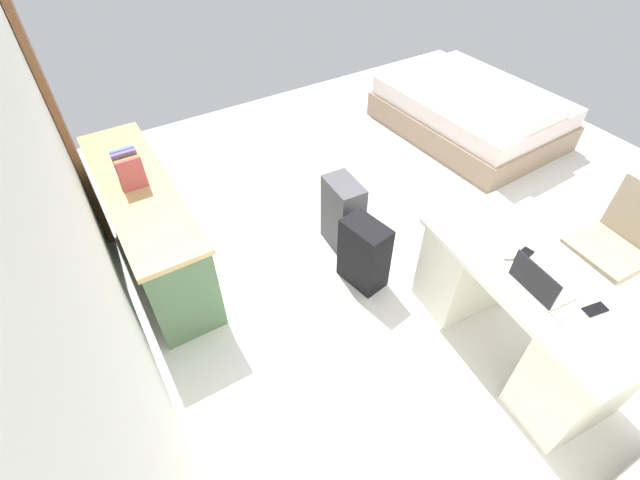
{
  "coord_description": "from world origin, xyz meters",
  "views": [
    {
      "loc": [
        -2.09,
        2.29,
        2.75
      ],
      "look_at": [
        -0.2,
        1.14,
        0.6
      ],
      "focal_mm": 25.48,
      "sensor_mm": 36.0,
      "label": 1
    }
  ],
  "objects_px": {
    "desk": "(519,311)",
    "laptop": "(539,283)",
    "cell_phone_near_laptop": "(595,309)",
    "cell_phone_by_mouse": "(524,255)",
    "figurine_small": "(121,155)",
    "credenza": "(150,225)",
    "suitcase_spare_grey": "(343,214)",
    "suitcase_black": "(364,254)",
    "bed": "(471,112)",
    "computer_mouse": "(510,255)",
    "office_chair": "(610,253)"
  },
  "relations": [
    {
      "from": "laptop",
      "to": "computer_mouse",
      "type": "relative_size",
      "value": 3.29
    },
    {
      "from": "credenza",
      "to": "figurine_small",
      "type": "distance_m",
      "value": 0.57
    },
    {
      "from": "suitcase_black",
      "to": "cell_phone_near_laptop",
      "type": "relative_size",
      "value": 4.19
    },
    {
      "from": "desk",
      "to": "office_chair",
      "type": "height_order",
      "value": "office_chair"
    },
    {
      "from": "suitcase_black",
      "to": "suitcase_spare_grey",
      "type": "relative_size",
      "value": 0.9
    },
    {
      "from": "laptop",
      "to": "cell_phone_by_mouse",
      "type": "height_order",
      "value": "laptop"
    },
    {
      "from": "office_chair",
      "to": "cell_phone_by_mouse",
      "type": "xyz_separation_m",
      "value": [
        0.14,
        0.89,
        0.34
      ]
    },
    {
      "from": "desk",
      "to": "computer_mouse",
      "type": "xyz_separation_m",
      "value": [
        0.19,
        0.03,
        0.37
      ]
    },
    {
      "from": "laptop",
      "to": "cell_phone_near_laptop",
      "type": "height_order",
      "value": "laptop"
    },
    {
      "from": "office_chair",
      "to": "computer_mouse",
      "type": "bearing_deg",
      "value": 79.55
    },
    {
      "from": "desk",
      "to": "cell_phone_by_mouse",
      "type": "distance_m",
      "value": 0.4
    },
    {
      "from": "cell_phone_near_laptop",
      "to": "cell_phone_by_mouse",
      "type": "xyz_separation_m",
      "value": [
        0.49,
        -0.0,
        0.0
      ]
    },
    {
      "from": "suitcase_black",
      "to": "cell_phone_near_laptop",
      "type": "bearing_deg",
      "value": -168.06
    },
    {
      "from": "laptop",
      "to": "computer_mouse",
      "type": "xyz_separation_m",
      "value": [
        0.26,
        -0.06,
        -0.03
      ]
    },
    {
      "from": "suitcase_black",
      "to": "figurine_small",
      "type": "relative_size",
      "value": 5.18
    },
    {
      "from": "cell_phone_near_laptop",
      "to": "desk",
      "type": "bearing_deg",
      "value": 20.26
    },
    {
      "from": "desk",
      "to": "suitcase_black",
      "type": "height_order",
      "value": "desk"
    },
    {
      "from": "computer_mouse",
      "to": "office_chair",
      "type": "bearing_deg",
      "value": -95.17
    },
    {
      "from": "desk",
      "to": "computer_mouse",
      "type": "relative_size",
      "value": 14.95
    },
    {
      "from": "figurine_small",
      "to": "cell_phone_by_mouse",
      "type": "bearing_deg",
      "value": -140.95
    },
    {
      "from": "desk",
      "to": "office_chair",
      "type": "xyz_separation_m",
      "value": [
        0.01,
        -0.95,
        0.03
      ]
    },
    {
      "from": "bed",
      "to": "computer_mouse",
      "type": "relative_size",
      "value": 19.61
    },
    {
      "from": "credenza",
      "to": "suitcase_spare_grey",
      "type": "distance_m",
      "value": 1.52
    },
    {
      "from": "laptop",
      "to": "cell_phone_near_laptop",
      "type": "relative_size",
      "value": 2.42
    },
    {
      "from": "suitcase_spare_grey",
      "to": "figurine_small",
      "type": "bearing_deg",
      "value": 58.43
    },
    {
      "from": "bed",
      "to": "cell_phone_by_mouse",
      "type": "xyz_separation_m",
      "value": [
        -2.08,
        1.79,
        0.51
      ]
    },
    {
      "from": "credenza",
      "to": "computer_mouse",
      "type": "bearing_deg",
      "value": -136.89
    },
    {
      "from": "bed",
      "to": "cell_phone_near_laptop",
      "type": "relative_size",
      "value": 14.42
    },
    {
      "from": "computer_mouse",
      "to": "cell_phone_by_mouse",
      "type": "relative_size",
      "value": 0.74
    },
    {
      "from": "cell_phone_by_mouse",
      "to": "computer_mouse",
      "type": "bearing_deg",
      "value": 56.03
    },
    {
      "from": "desk",
      "to": "office_chair",
      "type": "relative_size",
      "value": 1.59
    },
    {
      "from": "computer_mouse",
      "to": "credenza",
      "type": "bearing_deg",
      "value": 48.39
    },
    {
      "from": "credenza",
      "to": "laptop",
      "type": "bearing_deg",
      "value": -141.57
    },
    {
      "from": "suitcase_black",
      "to": "credenza",
      "type": "bearing_deg",
      "value": 41.69
    },
    {
      "from": "credenza",
      "to": "laptop",
      "type": "height_order",
      "value": "laptop"
    },
    {
      "from": "desk",
      "to": "laptop",
      "type": "distance_m",
      "value": 0.42
    },
    {
      "from": "figurine_small",
      "to": "credenza",
      "type": "bearing_deg",
      "value": -179.76
    },
    {
      "from": "credenza",
      "to": "bed",
      "type": "xyz_separation_m",
      "value": [
        0.17,
        -3.63,
        -0.15
      ]
    },
    {
      "from": "suitcase_spare_grey",
      "to": "computer_mouse",
      "type": "bearing_deg",
      "value": -160.94
    },
    {
      "from": "credenza",
      "to": "laptop",
      "type": "relative_size",
      "value": 5.47
    },
    {
      "from": "desk",
      "to": "figurine_small",
      "type": "height_order",
      "value": "figurine_small"
    },
    {
      "from": "figurine_small",
      "to": "desk",
      "type": "bearing_deg",
      "value": -143.57
    },
    {
      "from": "office_chair",
      "to": "figurine_small",
      "type": "xyz_separation_m",
      "value": [
        2.41,
        2.73,
        0.41
      ]
    },
    {
      "from": "desk",
      "to": "laptop",
      "type": "relative_size",
      "value": 4.54
    },
    {
      "from": "desk",
      "to": "credenza",
      "type": "distance_m",
      "value": 2.72
    },
    {
      "from": "desk",
      "to": "laptop",
      "type": "bearing_deg",
      "value": 124.73
    },
    {
      "from": "office_chair",
      "to": "laptop",
      "type": "distance_m",
      "value": 1.11
    },
    {
      "from": "laptop",
      "to": "figurine_small",
      "type": "xyz_separation_m",
      "value": [
        2.49,
        1.69,
        0.03
      ]
    },
    {
      "from": "suitcase_black",
      "to": "computer_mouse",
      "type": "bearing_deg",
      "value": -161.28
    },
    {
      "from": "credenza",
      "to": "laptop",
      "type": "distance_m",
      "value": 2.75
    }
  ]
}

